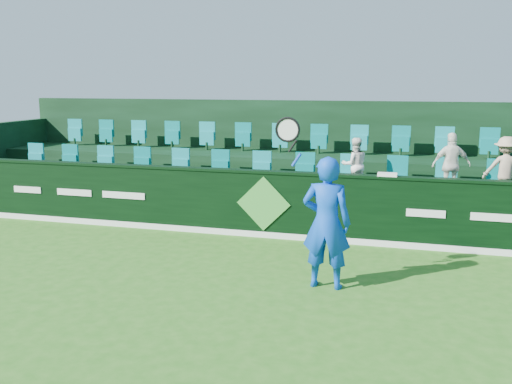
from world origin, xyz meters
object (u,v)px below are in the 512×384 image
(spectator_right, at_px, (505,168))
(towel, at_px, (387,175))
(tennis_player, at_px, (326,222))
(spectator_left, at_px, (355,165))
(spectator_middle, at_px, (451,165))

(spectator_right, height_order, towel, spectator_right)
(tennis_player, height_order, towel, tennis_player)
(spectator_left, xyz_separation_m, spectator_right, (2.91, 0.00, 0.05))
(spectator_right, distance_m, towel, 2.46)
(tennis_player, bearing_deg, towel, 73.55)
(spectator_left, relative_size, spectator_middle, 0.88)
(tennis_player, xyz_separation_m, towel, (0.75, 2.53, 0.36))
(tennis_player, distance_m, spectator_left, 3.67)
(spectator_left, height_order, towel, spectator_left)
(spectator_left, height_order, spectator_right, spectator_right)
(tennis_player, xyz_separation_m, spectator_middle, (1.94, 3.65, 0.43))
(tennis_player, bearing_deg, spectator_left, 89.67)
(towel, bearing_deg, tennis_player, -106.45)
(spectator_left, xyz_separation_m, spectator_middle, (1.92, 0.00, 0.08))
(spectator_middle, bearing_deg, spectator_right, 165.73)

